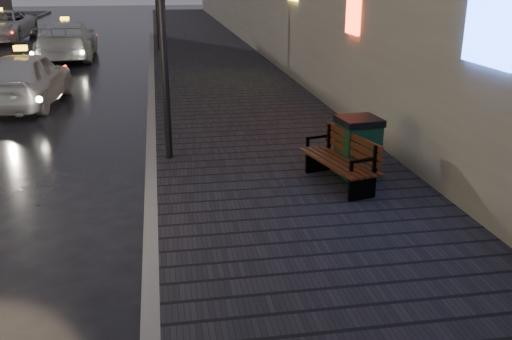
{
  "coord_description": "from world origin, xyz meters",
  "views": [
    {
      "loc": [
        1.72,
        -4.58,
        3.57
      ],
      "look_at": [
        3.04,
        3.04,
        0.85
      ],
      "focal_mm": 40.0,
      "sensor_mm": 36.0,
      "label": 1
    }
  ],
  "objects_px": {
    "trash_bin": "(358,146)",
    "taxi_mid": "(67,40)",
    "bench": "(343,159)",
    "taxi_near": "(24,78)",
    "taxi_far": "(1,26)"
  },
  "relations": [
    {
      "from": "trash_bin",
      "to": "taxi_mid",
      "type": "relative_size",
      "value": 0.19
    },
    {
      "from": "bench",
      "to": "taxi_near",
      "type": "height_order",
      "value": "taxi_near"
    },
    {
      "from": "trash_bin",
      "to": "taxi_far",
      "type": "relative_size",
      "value": 0.18
    },
    {
      "from": "trash_bin",
      "to": "taxi_mid",
      "type": "distance_m",
      "value": 17.81
    },
    {
      "from": "bench",
      "to": "taxi_mid",
      "type": "bearing_deg",
      "value": 98.39
    },
    {
      "from": "trash_bin",
      "to": "taxi_mid",
      "type": "xyz_separation_m",
      "value": [
        -7.04,
        16.36,
        0.12
      ]
    },
    {
      "from": "bench",
      "to": "taxi_far",
      "type": "xyz_separation_m",
      "value": [
        -10.97,
        24.07,
        0.2
      ]
    },
    {
      "from": "taxi_near",
      "to": "trash_bin",
      "type": "bearing_deg",
      "value": 138.46
    },
    {
      "from": "taxi_far",
      "to": "trash_bin",
      "type": "bearing_deg",
      "value": -62.21
    },
    {
      "from": "taxi_near",
      "to": "bench",
      "type": "bearing_deg",
      "value": 135.33
    },
    {
      "from": "bench",
      "to": "taxi_mid",
      "type": "distance_m",
      "value": 18.03
    },
    {
      "from": "taxi_near",
      "to": "taxi_far",
      "type": "xyz_separation_m",
      "value": [
        -4.38,
        16.25,
        0.03
      ]
    },
    {
      "from": "trash_bin",
      "to": "bench",
      "type": "bearing_deg",
      "value": -140.81
    },
    {
      "from": "bench",
      "to": "taxi_far",
      "type": "distance_m",
      "value": 26.45
    },
    {
      "from": "bench",
      "to": "trash_bin",
      "type": "bearing_deg",
      "value": 32.11
    }
  ]
}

